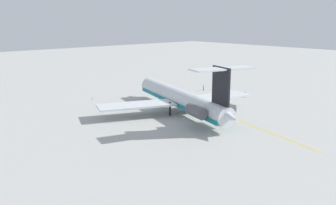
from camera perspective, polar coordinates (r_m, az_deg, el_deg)
ground at (r=100.86m, az=4.45°, el=-0.02°), size 391.82×391.82×0.00m
main_jetliner at (r=88.14m, az=2.31°, el=0.54°), size 45.01×40.35×13.36m
ground_crew_near_nose at (r=109.14m, az=11.86°, el=1.33°), size 0.28×0.44×1.73m
ground_crew_near_tail at (r=117.81m, az=5.54°, el=2.39°), size 0.43×0.27×1.70m
ground_crew_portside at (r=120.29m, az=7.39°, el=2.60°), size 0.29×0.46×1.81m
ground_crew_starboard at (r=115.47m, az=9.05°, el=2.12°), size 0.30×0.40×1.83m
safety_cone_nose at (r=106.83m, az=-11.66°, el=0.64°), size 0.40×0.40×0.55m
taxiway_centreline at (r=96.29m, az=5.80°, el=-0.67°), size 72.49×19.63×0.01m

